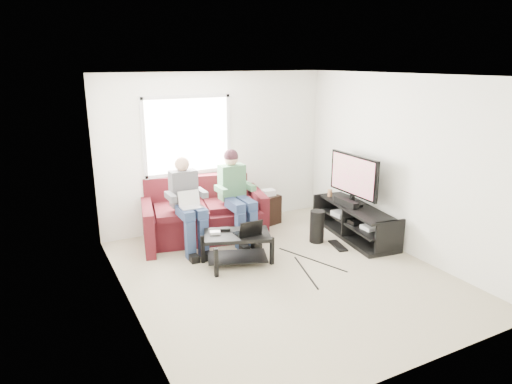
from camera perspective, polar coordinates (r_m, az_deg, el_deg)
floor at (r=6.26m, az=3.39°, el=-10.19°), size 4.50×4.50×0.00m
ceiling at (r=5.61m, az=3.83°, el=14.35°), size 4.50×4.50×0.00m
wall_back at (r=7.76m, az=-4.99°, el=5.15°), size 4.50×0.00×4.50m
wall_front at (r=4.13m, az=19.90°, el=-5.74°), size 4.50×0.00×4.50m
wall_left at (r=5.10m, az=-16.07°, el=-1.28°), size 0.00×4.50×4.50m
wall_right at (r=7.02m, az=17.78°, el=3.25°), size 0.00×4.50×4.50m
window at (r=7.52m, az=-8.53°, el=7.00°), size 1.48×0.04×1.28m
sofa at (r=7.44m, az=-6.47°, el=-3.01°), size 2.22×1.30×0.95m
person_left at (r=6.84m, az=-8.56°, el=-1.00°), size 0.40×0.70×1.40m
person_right at (r=7.12m, az=-2.55°, el=0.37°), size 0.40×0.71×1.44m
laptop_silver at (r=6.70m, az=-8.13°, el=-1.41°), size 0.37×0.30×0.24m
coffee_table at (r=6.42m, az=-2.38°, el=-6.19°), size 1.04×0.83×0.45m
laptop_black at (r=6.32m, az=-1.11°, el=-4.24°), size 0.39×0.32×0.24m
controller_a at (r=6.37m, az=-5.15°, el=-5.09°), size 0.16×0.13×0.04m
controller_b at (r=6.49m, az=-3.88°, el=-4.66°), size 0.16×0.13×0.04m
controller_c at (r=6.62m, az=-0.59°, el=-4.19°), size 0.16×0.14×0.04m
tv_stand at (r=7.54m, az=12.24°, el=-3.87°), size 0.70×1.68×0.54m
tv at (r=7.39m, az=12.09°, el=1.89°), size 0.12×1.10×0.81m
soundbar at (r=7.43m, az=11.20°, el=-1.28°), size 0.12×0.50×0.10m
drink_cup at (r=7.86m, az=9.22°, el=-0.12°), size 0.08×0.08×0.12m
console_white at (r=7.23m, az=14.29°, el=-4.26°), size 0.30×0.22×0.06m
console_grey at (r=7.73m, az=10.88°, el=-2.63°), size 0.34×0.26×0.08m
console_black at (r=7.47m, az=12.52°, el=-3.42°), size 0.38×0.30×0.07m
subwoofer at (r=7.26m, az=7.63°, el=-4.29°), size 0.23×0.23×0.51m
keyboard_floor at (r=7.21m, az=10.20°, el=-6.62°), size 0.24×0.46×0.02m
end_table at (r=8.02m, az=1.52°, el=-2.02°), size 0.34×0.34×0.61m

